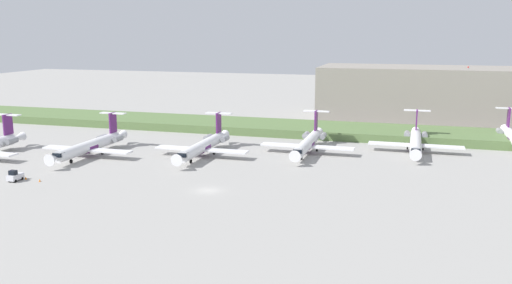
{
  "coord_description": "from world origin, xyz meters",
  "views": [
    {
      "loc": [
        35.86,
        -90.35,
        29.22
      ],
      "look_at": [
        0.0,
        32.08,
        3.0
      ],
      "focal_mm": 37.64,
      "sensor_mm": 36.0,
      "label": 1
    }
  ],
  "objects_px": {
    "regional_jet_second": "(91,145)",
    "safety_cone_front_marker": "(13,178)",
    "regional_jet_third": "(204,145)",
    "safety_cone_mid_marker": "(26,178)",
    "safety_cone_rear_marker": "(40,180)",
    "regional_jet_fourth": "(308,142)",
    "regional_jet_fifth": "(416,141)",
    "antenna_mast": "(466,100)",
    "baggage_tug": "(15,176)"
  },
  "relations": [
    {
      "from": "regional_jet_second",
      "to": "regional_jet_fourth",
      "type": "distance_m",
      "value": 52.74
    },
    {
      "from": "regional_jet_fourth",
      "to": "safety_cone_mid_marker",
      "type": "xyz_separation_m",
      "value": [
        -50.14,
        -40.5,
        -2.26
      ]
    },
    {
      "from": "regional_jet_third",
      "to": "safety_cone_mid_marker",
      "type": "height_order",
      "value": "regional_jet_third"
    },
    {
      "from": "regional_jet_fifth",
      "to": "antenna_mast",
      "type": "height_order",
      "value": "antenna_mast"
    },
    {
      "from": "safety_cone_front_marker",
      "to": "safety_cone_rear_marker",
      "type": "distance_m",
      "value": 6.46
    },
    {
      "from": "regional_jet_fourth",
      "to": "safety_cone_rear_marker",
      "type": "height_order",
      "value": "regional_jet_fourth"
    },
    {
      "from": "safety_cone_mid_marker",
      "to": "safety_cone_rear_marker",
      "type": "bearing_deg",
      "value": -10.23
    },
    {
      "from": "antenna_mast",
      "to": "safety_cone_rear_marker",
      "type": "xyz_separation_m",
      "value": [
        -86.81,
        -97.22,
        -7.48
      ]
    },
    {
      "from": "regional_jet_second",
      "to": "safety_cone_front_marker",
      "type": "bearing_deg",
      "value": -98.02
    },
    {
      "from": "regional_jet_second",
      "to": "safety_cone_rear_marker",
      "type": "relative_size",
      "value": 56.36
    },
    {
      "from": "antenna_mast",
      "to": "safety_cone_front_marker",
      "type": "xyz_separation_m",
      "value": [
        -93.27,
        -96.98,
        -7.48
      ]
    },
    {
      "from": "baggage_tug",
      "to": "safety_cone_rear_marker",
      "type": "distance_m",
      "value": 5.19
    },
    {
      "from": "regional_jet_third",
      "to": "antenna_mast",
      "type": "distance_m",
      "value": 92.48
    },
    {
      "from": "regional_jet_third",
      "to": "safety_cone_rear_marker",
      "type": "bearing_deg",
      "value": -126.67
    },
    {
      "from": "antenna_mast",
      "to": "safety_cone_front_marker",
      "type": "height_order",
      "value": "antenna_mast"
    },
    {
      "from": "regional_jet_fourth",
      "to": "safety_cone_mid_marker",
      "type": "bearing_deg",
      "value": -141.07
    },
    {
      "from": "antenna_mast",
      "to": "safety_cone_mid_marker",
      "type": "relative_size",
      "value": 33.64
    },
    {
      "from": "regional_jet_second",
      "to": "regional_jet_fourth",
      "type": "bearing_deg",
      "value": 20.2
    },
    {
      "from": "regional_jet_fourth",
      "to": "safety_cone_front_marker",
      "type": "height_order",
      "value": "regional_jet_fourth"
    },
    {
      "from": "safety_cone_rear_marker",
      "to": "regional_jet_second",
      "type": "bearing_deg",
      "value": 98.05
    },
    {
      "from": "regional_jet_third",
      "to": "antenna_mast",
      "type": "height_order",
      "value": "antenna_mast"
    },
    {
      "from": "regional_jet_fifth",
      "to": "baggage_tug",
      "type": "relative_size",
      "value": 9.69
    },
    {
      "from": "regional_jet_second",
      "to": "regional_jet_fifth",
      "type": "bearing_deg",
      "value": 19.81
    },
    {
      "from": "regional_jet_fourth",
      "to": "safety_cone_rear_marker",
      "type": "relative_size",
      "value": 56.36
    },
    {
      "from": "regional_jet_third",
      "to": "safety_cone_front_marker",
      "type": "relative_size",
      "value": 56.36
    },
    {
      "from": "regional_jet_fifth",
      "to": "antenna_mast",
      "type": "relative_size",
      "value": 1.68
    },
    {
      "from": "regional_jet_second",
      "to": "safety_cone_mid_marker",
      "type": "xyz_separation_m",
      "value": [
        -0.64,
        -22.3,
        -2.26
      ]
    },
    {
      "from": "regional_jet_second",
      "to": "baggage_tug",
      "type": "relative_size",
      "value": 9.69
    },
    {
      "from": "safety_cone_mid_marker",
      "to": "regional_jet_fourth",
      "type": "bearing_deg",
      "value": 38.93
    },
    {
      "from": "regional_jet_fifth",
      "to": "baggage_tug",
      "type": "height_order",
      "value": "regional_jet_fifth"
    },
    {
      "from": "regional_jet_third",
      "to": "safety_cone_front_marker",
      "type": "distance_m",
      "value": 42.28
    },
    {
      "from": "regional_jet_third",
      "to": "safety_cone_rear_marker",
      "type": "xyz_separation_m",
      "value": [
        -22.82,
        -30.65,
        -2.26
      ]
    },
    {
      "from": "regional_jet_third",
      "to": "safety_cone_front_marker",
      "type": "xyz_separation_m",
      "value": [
        -29.28,
        -30.42,
        -2.26
      ]
    },
    {
      "from": "baggage_tug",
      "to": "safety_cone_mid_marker",
      "type": "height_order",
      "value": "baggage_tug"
    },
    {
      "from": "regional_jet_third",
      "to": "baggage_tug",
      "type": "height_order",
      "value": "regional_jet_third"
    },
    {
      "from": "regional_jet_second",
      "to": "baggage_tug",
      "type": "bearing_deg",
      "value": -94.33
    },
    {
      "from": "regional_jet_second",
      "to": "antenna_mast",
      "type": "bearing_deg",
      "value": 39.49
    },
    {
      "from": "safety_cone_front_marker",
      "to": "regional_jet_third",
      "type": "bearing_deg",
      "value": 46.09
    },
    {
      "from": "regional_jet_third",
      "to": "regional_jet_fourth",
      "type": "distance_m",
      "value": 25.68
    },
    {
      "from": "safety_cone_rear_marker",
      "to": "safety_cone_front_marker",
      "type": "bearing_deg",
      "value": 177.91
    },
    {
      "from": "antenna_mast",
      "to": "baggage_tug",
      "type": "relative_size",
      "value": 5.78
    },
    {
      "from": "safety_cone_rear_marker",
      "to": "regional_jet_fourth",
      "type": "bearing_deg",
      "value": 41.71
    },
    {
      "from": "regional_jet_fifth",
      "to": "safety_cone_mid_marker",
      "type": "xyz_separation_m",
      "value": [
        -75.58,
        -49.29,
        -2.26
      ]
    },
    {
      "from": "regional_jet_fourth",
      "to": "antenna_mast",
      "type": "bearing_deg",
      "value": 54.08
    },
    {
      "from": "safety_cone_front_marker",
      "to": "safety_cone_rear_marker",
      "type": "relative_size",
      "value": 1.0
    },
    {
      "from": "safety_cone_rear_marker",
      "to": "regional_jet_third",
      "type": "bearing_deg",
      "value": 53.33
    },
    {
      "from": "regional_jet_third",
      "to": "safety_cone_front_marker",
      "type": "height_order",
      "value": "regional_jet_third"
    },
    {
      "from": "antenna_mast",
      "to": "safety_cone_mid_marker",
      "type": "height_order",
      "value": "antenna_mast"
    },
    {
      "from": "regional_jet_third",
      "to": "safety_cone_rear_marker",
      "type": "distance_m",
      "value": 38.28
    },
    {
      "from": "baggage_tug",
      "to": "safety_cone_front_marker",
      "type": "distance_m",
      "value": 1.94
    }
  ]
}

